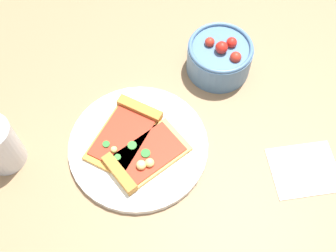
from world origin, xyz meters
name	(u,v)px	position (x,y,z in m)	size (l,w,h in m)	color
ground_plane	(150,121)	(0.00, 0.00, 0.00)	(2.40, 2.40, 0.00)	#93704C
plate	(138,146)	(-0.03, -0.05, 0.01)	(0.26, 0.26, 0.01)	white
pizza_slice_near	(142,159)	(-0.03, -0.09, 0.02)	(0.17, 0.14, 0.02)	#E5B256
pizza_slice_far	(127,131)	(-0.05, -0.02, 0.02)	(0.16, 0.17, 0.02)	gold
salad_bowl	(219,57)	(0.16, 0.10, 0.04)	(0.13, 0.13, 0.09)	#4C7299
paper_napkin	(304,169)	(0.26, -0.16, 0.00)	(0.12, 0.10, 0.00)	silver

